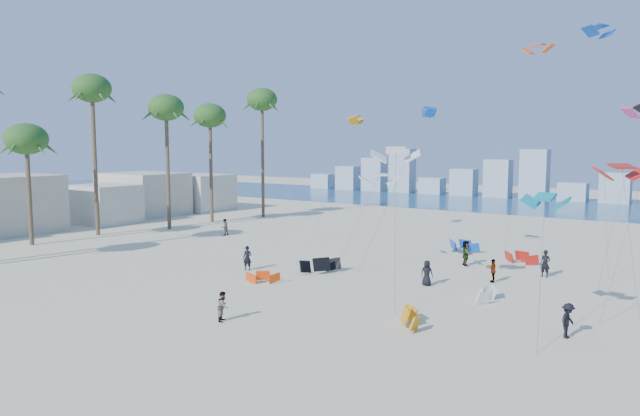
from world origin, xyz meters
The scene contains 10 objects.
ground centered at (0.00, 0.00, 0.00)m, with size 220.00×220.00×0.00m, color beige.
ocean centered at (0.00, 72.00, 0.01)m, with size 220.00×220.00×0.00m, color navy.
kitesurfer_near centered at (-0.86, 12.21, 0.90)m, with size 0.66×0.43×1.80m, color black.
kitesurfer_mid centered at (6.38, 2.24, 0.78)m, with size 0.76×0.59×1.57m, color gray.
kitesurfers_far centered at (10.67, 18.97, 0.89)m, with size 36.30×14.76×1.92m.
grounded_kites centered at (10.04, 17.35, 0.45)m, with size 15.30×24.02×1.02m.
flying_kites centered at (15.43, 21.74, 11.57)m, with size 30.06×26.98×18.57m.
palm_row centered at (-21.87, 16.18, 12.67)m, with size 8.82×44.80×16.23m.
beachfront_buildings centered at (-33.69, 20.82, 2.67)m, with size 11.50×43.00×6.00m.
distant_skyline centered at (-1.19, 82.00, 3.09)m, with size 85.00×3.00×8.40m.
Camera 1 is at (27.34, -19.09, 9.18)m, focal length 32.51 mm.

